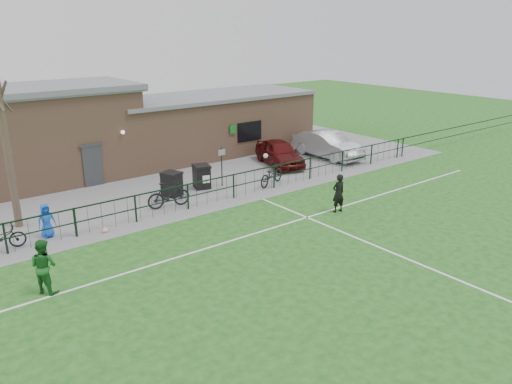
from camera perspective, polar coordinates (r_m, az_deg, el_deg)
ground at (r=17.67m, az=10.14°, el=-8.06°), size 90.00×90.00×0.00m
paving_strip at (r=27.82m, az=-10.85°, el=1.83°), size 34.00×13.00×0.02m
pitch_line_touch at (r=23.12m, az=-4.28°, el=-1.32°), size 28.00×0.10×0.01m
pitch_line_mid at (r=20.27m, az=1.74°, el=-4.18°), size 28.00×0.10×0.01m
pitch_line_perp at (r=19.08m, az=14.20°, el=-6.27°), size 0.10×16.00×0.01m
perimeter_fence at (r=23.09m, az=-4.59°, el=0.20°), size 28.00×0.10×1.20m
bare_tree at (r=21.78m, az=-26.48°, el=3.76°), size 0.30×0.30×6.00m
wheelie_bin_left at (r=24.26m, az=-9.60°, el=0.82°), size 0.97×1.02×1.09m
wheelie_bin_right at (r=25.25m, az=-6.24°, el=1.69°), size 0.92×0.99×1.11m
sign_post at (r=25.37m, az=-3.93°, el=2.88°), size 0.07×0.07×2.00m
car_maroon at (r=29.32m, az=2.70°, el=4.50°), size 2.94×4.64×1.47m
car_silver at (r=31.35m, az=8.15°, el=5.38°), size 1.77×4.91×1.61m
bicycle_d at (r=22.70m, az=-9.96°, el=-0.31°), size 2.04×0.85×1.19m
bicycle_e at (r=25.63m, az=1.76°, el=2.03°), size 2.21×1.42×1.10m
spectator_child at (r=20.81m, az=-22.85°, el=-3.02°), size 0.68×0.45×1.36m
goalkeeper_kick at (r=22.09m, az=9.20°, el=-0.03°), size 2.00×3.51×2.27m
outfield_player at (r=16.60m, az=-23.10°, el=-7.79°), size 1.01×1.07×1.74m
ball_ground at (r=20.70m, az=-16.87°, el=-4.20°), size 0.23×0.23×0.23m
clubhouse at (r=29.60m, az=-15.34°, el=6.91°), size 24.25×5.40×4.96m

